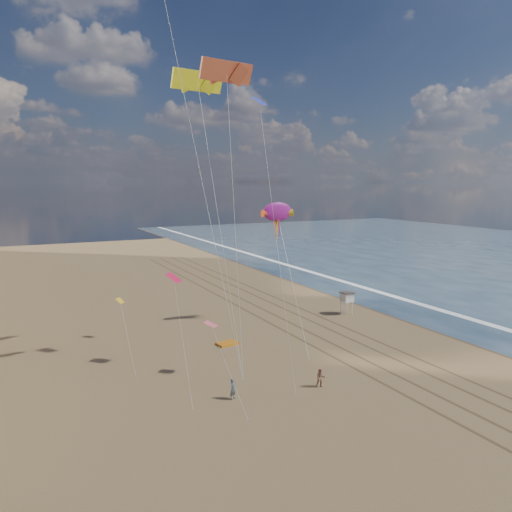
% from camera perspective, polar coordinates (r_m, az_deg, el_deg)
% --- Properties ---
extents(ground, '(260.00, 260.00, 0.00)m').
position_cam_1_polar(ground, '(41.92, 24.31, -17.30)').
color(ground, brown).
rests_on(ground, ground).
extents(wet_sand, '(260.00, 260.00, 0.00)m').
position_cam_1_polar(wet_sand, '(81.99, 11.03, -4.16)').
color(wet_sand, '#42301E').
rests_on(wet_sand, ground).
extents(foam, '(260.00, 260.00, 0.00)m').
position_cam_1_polar(foam, '(84.57, 13.30, -3.84)').
color(foam, white).
rests_on(foam, ground).
extents(tracks, '(7.68, 120.00, 0.01)m').
position_cam_1_polar(tracks, '(64.92, 4.80, -7.38)').
color(tracks, brown).
rests_on(tracks, ground).
extents(lifeguard_stand, '(1.67, 1.67, 3.01)m').
position_cam_1_polar(lifeguard_stand, '(68.41, 10.35, -4.66)').
color(lifeguard_stand, white).
rests_on(lifeguard_stand, ground).
extents(grounded_kite, '(2.43, 1.74, 0.26)m').
position_cam_1_polar(grounded_kite, '(55.69, -3.31, -9.94)').
color(grounded_kite, orange).
rests_on(grounded_kite, ground).
extents(show_kite, '(4.24, 7.38, 19.41)m').
position_cam_1_polar(show_kite, '(62.20, 2.45, 5.05)').
color(show_kite, '#9C1885').
rests_on(show_kite, ground).
extents(kite_flyer_a, '(0.78, 0.71, 1.78)m').
position_cam_1_polar(kite_flyer_a, '(42.36, -2.65, -14.92)').
color(kite_flyer_a, '#4F5966').
rests_on(kite_flyer_a, ground).
extents(kite_flyer_b, '(1.02, 0.92, 1.71)m').
position_cam_1_polar(kite_flyer_b, '(44.86, 7.39, -13.66)').
color(kite_flyer_b, '#98614D').
rests_on(kite_flyer_b, ground).
extents(parafoils, '(9.94, 7.98, 10.37)m').
position_cam_1_polar(parafoils, '(49.78, -7.23, 23.09)').
color(parafoils, black).
rests_on(parafoils, ground).
extents(small_kites, '(12.43, 15.90, 21.35)m').
position_cam_1_polar(small_kites, '(48.14, -6.26, 2.85)').
color(small_kites, '#2937DF').
rests_on(small_kites, ground).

